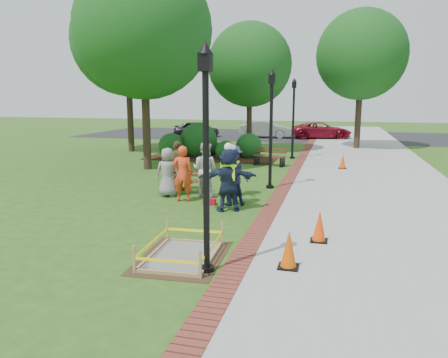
% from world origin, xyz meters
% --- Properties ---
extents(ground, '(100.00, 100.00, 0.00)m').
position_xyz_m(ground, '(0.00, 0.00, 0.00)').
color(ground, '#285116').
rests_on(ground, ground).
extents(sidewalk, '(6.00, 60.00, 0.02)m').
position_xyz_m(sidewalk, '(5.00, 10.00, 0.01)').
color(sidewalk, '#9E9E99').
rests_on(sidewalk, ground).
extents(brick_edging, '(0.50, 60.00, 0.03)m').
position_xyz_m(brick_edging, '(1.75, 10.00, 0.01)').
color(brick_edging, maroon).
rests_on(brick_edging, ground).
extents(mulch_bed, '(7.00, 3.00, 0.05)m').
position_xyz_m(mulch_bed, '(-3.00, 12.00, 0.02)').
color(mulch_bed, '#381E0F').
rests_on(mulch_bed, ground).
extents(parking_lot, '(36.00, 12.00, 0.01)m').
position_xyz_m(parking_lot, '(0.00, 27.00, 0.00)').
color(parking_lot, black).
rests_on(parking_lot, ground).
extents(wet_concrete_pad, '(1.80, 2.38, 0.55)m').
position_xyz_m(wet_concrete_pad, '(0.54, -2.45, 0.23)').
color(wet_concrete_pad, '#47331E').
rests_on(wet_concrete_pad, ground).
extents(bench_near, '(1.50, 0.63, 0.79)m').
position_xyz_m(bench_near, '(-1.49, 3.40, 0.25)').
color(bench_near, brown).
rests_on(bench_near, ground).
extents(bench_far, '(1.65, 0.93, 0.85)m').
position_xyz_m(bench_far, '(0.44, 10.21, 0.27)').
color(bench_far, '#523A1C').
rests_on(bench_far, ground).
extents(cone_front, '(0.40, 0.40, 0.78)m').
position_xyz_m(cone_front, '(2.75, -2.47, 0.38)').
color(cone_front, black).
rests_on(cone_front, ground).
extents(cone_back, '(0.38, 0.38, 0.76)m').
position_xyz_m(cone_back, '(3.26, -0.71, 0.37)').
color(cone_back, black).
rests_on(cone_back, ground).
extents(cone_far, '(0.36, 0.36, 0.72)m').
position_xyz_m(cone_far, '(3.86, 10.08, 0.35)').
color(cone_far, black).
rests_on(cone_far, ground).
extents(toolbox, '(0.41, 0.25, 0.20)m').
position_xyz_m(toolbox, '(-0.18, 2.05, 0.10)').
color(toolbox, '#B30D20').
rests_on(toolbox, ground).
extents(lamp_near, '(0.28, 0.28, 4.26)m').
position_xyz_m(lamp_near, '(1.25, -3.00, 2.48)').
color(lamp_near, black).
rests_on(lamp_near, ground).
extents(lamp_mid, '(0.28, 0.28, 4.26)m').
position_xyz_m(lamp_mid, '(1.25, 5.00, 2.48)').
color(lamp_mid, black).
rests_on(lamp_mid, ground).
extents(lamp_far, '(0.28, 0.28, 4.26)m').
position_xyz_m(lamp_far, '(1.25, 13.00, 2.48)').
color(lamp_far, black).
rests_on(lamp_far, ground).
extents(tree_left, '(6.05, 6.05, 9.19)m').
position_xyz_m(tree_left, '(-4.87, 7.84, 6.16)').
color(tree_left, '#3D2D1E').
rests_on(tree_left, ground).
extents(tree_back, '(4.99, 4.99, 7.65)m').
position_xyz_m(tree_back, '(-1.67, 15.67, 5.14)').
color(tree_back, '#3D2D1E').
rests_on(tree_back, ground).
extents(tree_right, '(5.60, 5.60, 8.67)m').
position_xyz_m(tree_right, '(4.80, 18.85, 5.85)').
color(tree_right, '#3D2D1E').
rests_on(tree_right, ground).
extents(tree_far, '(6.49, 6.49, 9.80)m').
position_xyz_m(tree_far, '(-8.59, 13.70, 6.54)').
color(tree_far, '#3D2D1E').
rests_on(tree_far, ground).
extents(shrub_a, '(1.45, 1.45, 1.45)m').
position_xyz_m(shrub_a, '(-5.19, 11.69, 0.00)').
color(shrub_a, '#154B18').
rests_on(shrub_a, ground).
extents(shrub_b, '(2.05, 2.05, 2.05)m').
position_xyz_m(shrub_b, '(-3.88, 12.51, 0.00)').
color(shrub_b, '#154B18').
rests_on(shrub_b, ground).
extents(shrub_c, '(1.09, 1.09, 1.09)m').
position_xyz_m(shrub_c, '(-2.14, 11.68, 0.00)').
color(shrub_c, '#154B18').
rests_on(shrub_c, ground).
extents(shrub_d, '(1.44, 1.44, 1.44)m').
position_xyz_m(shrub_d, '(-1.07, 12.65, 0.00)').
color(shrub_d, '#154B18').
rests_on(shrub_d, ground).
extents(shrub_e, '(0.95, 0.95, 0.95)m').
position_xyz_m(shrub_e, '(-3.29, 13.14, 0.00)').
color(shrub_e, '#154B18').
rests_on(shrub_e, ground).
extents(casual_person_a, '(0.57, 0.41, 1.64)m').
position_xyz_m(casual_person_a, '(-1.86, 2.81, 0.82)').
color(casual_person_a, gray).
rests_on(casual_person_a, ground).
extents(casual_person_b, '(0.63, 0.47, 1.78)m').
position_xyz_m(casual_person_b, '(-1.14, 2.30, 0.89)').
color(casual_person_b, '#F2441C').
rests_on(casual_person_b, ground).
extents(casual_person_c, '(0.64, 0.47, 1.82)m').
position_xyz_m(casual_person_c, '(-0.66, 3.15, 0.91)').
color(casual_person_c, silver).
rests_on(casual_person_c, ground).
extents(casual_person_d, '(0.67, 0.62, 1.77)m').
position_xyz_m(casual_person_d, '(-1.88, 3.79, 0.88)').
color(casual_person_d, brown).
rests_on(casual_person_d, ground).
extents(casual_person_e, '(0.64, 0.53, 1.72)m').
position_xyz_m(casual_person_e, '(0.25, 3.38, 0.86)').
color(casual_person_e, '#2C344D').
rests_on(casual_person_e, ground).
extents(hivis_worker_a, '(0.69, 0.57, 2.00)m').
position_xyz_m(hivis_worker_a, '(0.56, 1.49, 0.99)').
color(hivis_worker_a, '#1C2149').
rests_on(hivis_worker_a, ground).
extents(hivis_worker_b, '(0.62, 0.55, 1.77)m').
position_xyz_m(hivis_worker_b, '(0.44, 2.33, 0.88)').
color(hivis_worker_b, '#18253F').
rests_on(hivis_worker_b, ground).
extents(hivis_worker_c, '(0.65, 0.55, 1.89)m').
position_xyz_m(hivis_worker_c, '(0.48, 2.20, 0.94)').
color(hivis_worker_c, '#1A1D46').
rests_on(hivis_worker_c, ground).
extents(parked_car_a, '(2.68, 4.57, 1.40)m').
position_xyz_m(parked_car_a, '(-7.80, 24.10, 0.00)').
color(parked_car_a, black).
rests_on(parked_car_a, ground).
extents(parked_car_b, '(2.40, 4.73, 1.49)m').
position_xyz_m(parked_car_b, '(-2.08, 24.57, 0.00)').
color(parked_car_b, '#A8A8AD').
rests_on(parked_car_b, ground).
extents(parked_car_c, '(2.84, 4.64, 1.41)m').
position_xyz_m(parked_car_c, '(2.33, 25.10, 0.00)').
color(parked_car_c, maroon).
rests_on(parked_car_c, ground).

